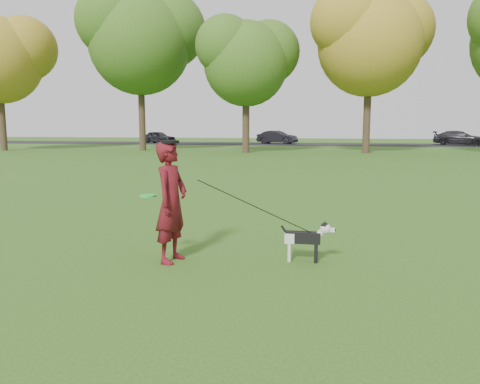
% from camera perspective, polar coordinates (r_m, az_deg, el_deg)
% --- Properties ---
extents(ground, '(120.00, 120.00, 0.00)m').
position_cam_1_polar(ground, '(6.39, -1.30, -9.03)').
color(ground, '#285116').
rests_on(ground, ground).
extents(road, '(120.00, 7.00, 0.02)m').
position_cam_1_polar(road, '(46.03, 8.65, 5.79)').
color(road, black).
rests_on(road, ground).
extents(man, '(0.50, 0.67, 1.67)m').
position_cam_1_polar(man, '(6.49, -8.37, -1.23)').
color(man, '#550C1F').
rests_on(man, ground).
extents(dog, '(0.76, 0.15, 0.58)m').
position_cam_1_polar(dog, '(6.57, 8.19, -5.42)').
color(dog, black).
rests_on(dog, ground).
extents(car_left, '(3.84, 2.35, 1.22)m').
position_cam_1_polar(car_left, '(48.93, -9.90, 6.62)').
color(car_left, black).
rests_on(car_left, road).
extents(car_mid, '(4.12, 2.42, 1.28)m').
position_cam_1_polar(car_mid, '(46.21, 4.55, 6.67)').
color(car_mid, black).
rests_on(car_mid, road).
extents(car_right, '(4.86, 3.01, 1.32)m').
position_cam_1_polar(car_right, '(47.60, 25.18, 5.98)').
color(car_right, black).
rests_on(car_right, road).
extents(man_held_items, '(2.40, 0.46, 1.29)m').
position_cam_1_polar(man_held_items, '(6.36, 2.02, -1.87)').
color(man_held_items, '#1BDC3D').
rests_on(man_held_items, ground).
extents(tree_row, '(51.74, 8.86, 12.01)m').
position_cam_1_polar(tree_row, '(32.62, 5.60, 17.91)').
color(tree_row, '#38281C').
rests_on(tree_row, ground).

